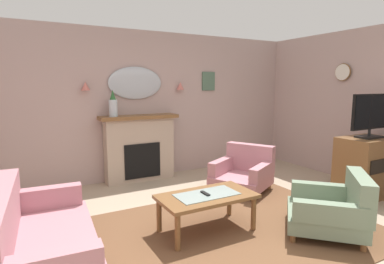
# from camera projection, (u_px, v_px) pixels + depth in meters

# --- Properties ---
(floor) EXTENTS (6.93, 6.56, 0.10)m
(floor) POSITION_uv_depth(u_px,v_px,m) (246.00, 242.00, 3.50)
(floor) COLOR tan
(floor) RESTS_ON ground
(wall_back) EXTENTS (6.93, 0.10, 2.62)m
(wall_back) POSITION_uv_depth(u_px,v_px,m) (151.00, 105.00, 5.75)
(wall_back) COLOR #B29993
(wall_back) RESTS_ON ground
(patterned_rug) EXTENTS (3.20, 2.40, 0.01)m
(patterned_rug) POSITION_uv_depth(u_px,v_px,m) (236.00, 230.00, 3.66)
(patterned_rug) COLOR brown
(patterned_rug) RESTS_ON ground
(fireplace) EXTENTS (1.36, 0.36, 1.16)m
(fireplace) POSITION_uv_depth(u_px,v_px,m) (140.00, 149.00, 5.52)
(fireplace) COLOR tan
(fireplace) RESTS_ON ground
(mantel_vase_right) EXTENTS (0.14, 0.14, 0.44)m
(mantel_vase_right) POSITION_uv_depth(u_px,v_px,m) (113.00, 105.00, 5.16)
(mantel_vase_right) COLOR silver
(mantel_vase_right) RESTS_ON fireplace
(wall_mirror) EXTENTS (0.96, 0.06, 0.56)m
(wall_mirror) POSITION_uv_depth(u_px,v_px,m) (135.00, 83.00, 5.47)
(wall_mirror) COLOR #B2BCC6
(wall_sconce_left) EXTENTS (0.14, 0.14, 0.14)m
(wall_sconce_left) POSITION_uv_depth(u_px,v_px,m) (86.00, 86.00, 5.03)
(wall_sconce_left) COLOR #D17066
(wall_sconce_right) EXTENTS (0.14, 0.14, 0.14)m
(wall_sconce_right) POSITION_uv_depth(u_px,v_px,m) (180.00, 86.00, 5.84)
(wall_sconce_right) COLOR #D17066
(wall_clock) EXTENTS (0.04, 0.31, 0.31)m
(wall_clock) POSITION_uv_depth(u_px,v_px,m) (343.00, 72.00, 5.52)
(wall_clock) COLOR silver
(framed_picture) EXTENTS (0.28, 0.03, 0.36)m
(framed_picture) POSITION_uv_depth(u_px,v_px,m) (208.00, 81.00, 6.19)
(framed_picture) COLOR #4C6B56
(coffee_table) EXTENTS (1.10, 0.60, 0.45)m
(coffee_table) POSITION_uv_depth(u_px,v_px,m) (207.00, 199.00, 3.59)
(coffee_table) COLOR brown
(coffee_table) RESTS_ON ground
(tv_remote) EXTENTS (0.04, 0.16, 0.02)m
(tv_remote) POSITION_uv_depth(u_px,v_px,m) (205.00, 194.00, 3.58)
(tv_remote) COLOR black
(tv_remote) RESTS_ON coffee_table
(floral_couch) EXTENTS (0.97, 1.77, 0.76)m
(floral_couch) POSITION_uv_depth(u_px,v_px,m) (34.00, 235.00, 2.86)
(floral_couch) COLOR #B77A84
(floral_couch) RESTS_ON ground
(armchair_beside_couch) EXTENTS (1.10, 1.09, 0.71)m
(armchair_beside_couch) POSITION_uv_depth(u_px,v_px,m) (244.00, 171.00, 5.04)
(armchair_beside_couch) COLOR #B77A84
(armchair_beside_couch) RESTS_ON ground
(armchair_in_corner) EXTENTS (1.15, 1.15, 0.71)m
(armchair_in_corner) POSITION_uv_depth(u_px,v_px,m) (334.00, 208.00, 3.53)
(armchair_in_corner) COLOR gray
(armchair_in_corner) RESTS_ON ground
(tv_cabinet) EXTENTS (0.80, 0.57, 0.90)m
(tv_cabinet) POSITION_uv_depth(u_px,v_px,m) (365.00, 167.00, 4.75)
(tv_cabinet) COLOR brown
(tv_cabinet) RESTS_ON ground
(tv_flatscreen) EXTENTS (0.84, 0.24, 0.65)m
(tv_flatscreen) POSITION_uv_depth(u_px,v_px,m) (371.00, 115.00, 4.61)
(tv_flatscreen) COLOR black
(tv_flatscreen) RESTS_ON tv_cabinet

